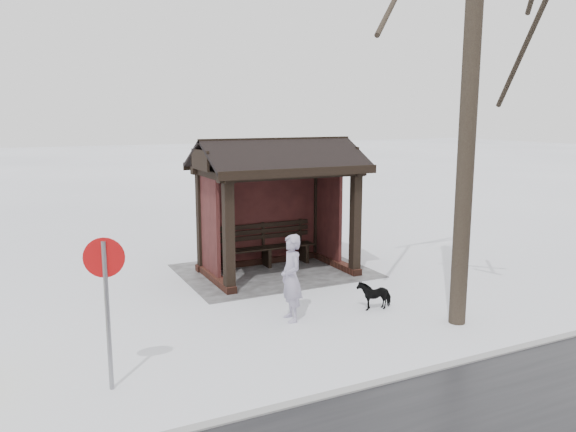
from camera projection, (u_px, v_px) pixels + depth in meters
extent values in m
plane|color=white|center=(278.00, 273.00, 12.87)|extent=(120.00, 120.00, 0.00)
cube|color=gray|center=(440.00, 368.00, 8.01)|extent=(120.00, 0.15, 0.06)
cube|color=gray|center=(274.00, 271.00, 13.05)|extent=(4.20, 3.20, 0.02)
cube|color=#351B13|center=(262.00, 261.00, 13.66)|extent=(3.30, 0.22, 0.16)
cube|color=#351B13|center=(334.00, 262.00, 13.51)|extent=(0.22, 2.10, 0.16)
cube|color=#351B13|center=(215.00, 278.00, 12.21)|extent=(0.22, 2.10, 0.16)
cube|color=black|center=(355.00, 225.00, 12.52)|extent=(0.20, 0.20, 2.30)
cube|color=black|center=(229.00, 238.00, 11.23)|extent=(0.20, 0.20, 2.30)
cube|color=black|center=(316.00, 213.00, 14.12)|extent=(0.20, 0.20, 2.30)
cube|color=black|center=(202.00, 223.00, 12.82)|extent=(0.20, 0.20, 2.30)
cube|color=black|center=(262.00, 214.00, 13.45)|extent=(2.80, 0.08, 2.14)
cube|color=black|center=(328.00, 214.00, 13.58)|extent=(0.08, 1.17, 2.14)
cube|color=black|center=(210.00, 224.00, 12.29)|extent=(0.08, 1.17, 2.14)
cube|color=black|center=(296.00, 174.00, 11.66)|extent=(3.40, 0.20, 0.18)
cube|color=black|center=(261.00, 167.00, 13.25)|extent=(3.40, 0.20, 0.18)
cylinder|color=black|center=(471.00, 71.00, 9.05)|extent=(0.29, 0.29, 8.55)
imported|color=#9992AB|center=(291.00, 278.00, 9.79)|extent=(0.43, 0.60, 1.54)
imported|color=black|center=(374.00, 295.00, 10.50)|extent=(0.66, 0.35, 0.53)
cylinder|color=gray|center=(108.00, 317.00, 7.25)|extent=(0.06, 0.06, 2.00)
cylinder|color=#B70D0E|center=(104.00, 258.00, 7.13)|extent=(0.51, 0.18, 0.52)
cylinder|color=white|center=(104.00, 257.00, 7.15)|extent=(0.39, 0.15, 0.40)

